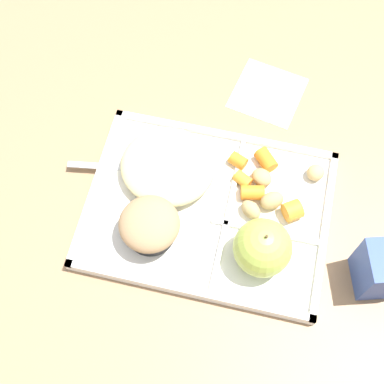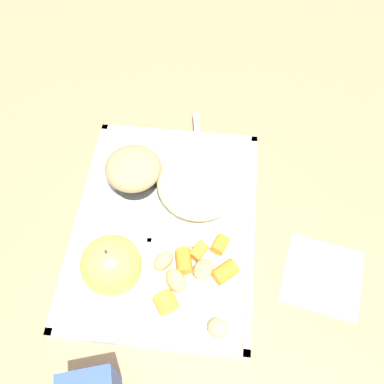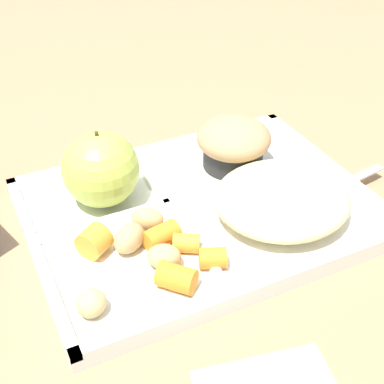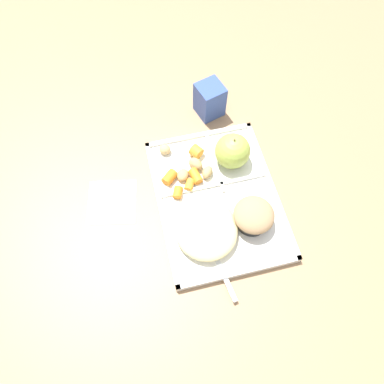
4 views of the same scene
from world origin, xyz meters
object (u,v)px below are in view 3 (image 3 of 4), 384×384
(bran_muffin, at_px, (234,143))
(plastic_fork, at_px, (325,193))
(green_apple, at_px, (101,169))
(lunch_tray, at_px, (199,212))

(bran_muffin, distance_m, plastic_fork, 0.11)
(green_apple, height_order, bran_muffin, green_apple)
(lunch_tray, distance_m, green_apple, 0.11)
(bran_muffin, height_order, plastic_fork, bran_muffin)
(green_apple, xyz_separation_m, bran_muffin, (0.15, 0.00, -0.01))
(lunch_tray, relative_size, green_apple, 4.15)
(lunch_tray, xyz_separation_m, green_apple, (-0.08, 0.06, 0.04))
(lunch_tray, distance_m, bran_muffin, 0.10)
(bran_muffin, bearing_deg, green_apple, -180.00)
(green_apple, distance_m, plastic_fork, 0.24)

